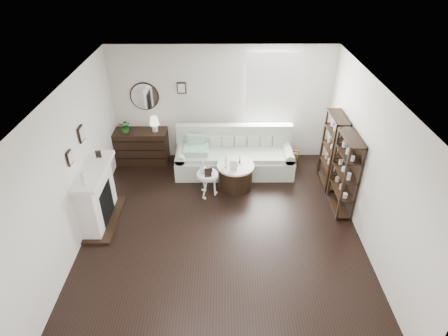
{
  "coord_description": "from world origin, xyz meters",
  "views": [
    {
      "loc": [
        0.01,
        -5.26,
        4.71
      ],
      "look_at": [
        0.04,
        0.8,
        0.86
      ],
      "focal_mm": 30.0,
      "sensor_mm": 36.0,
      "label": 1
    }
  ],
  "objects_px": {
    "drum_table": "(235,176)",
    "pedestal_table": "(207,175)",
    "dresser": "(142,146)",
    "sofa": "(234,157)"
  },
  "relations": [
    {
      "from": "sofa",
      "to": "drum_table",
      "type": "height_order",
      "value": "sofa"
    },
    {
      "from": "drum_table",
      "to": "pedestal_table",
      "type": "xyz_separation_m",
      "value": [
        -0.59,
        -0.3,
        0.21
      ]
    },
    {
      "from": "pedestal_table",
      "to": "dresser",
      "type": "bearing_deg",
      "value": 139.27
    },
    {
      "from": "sofa",
      "to": "pedestal_table",
      "type": "height_order",
      "value": "sofa"
    },
    {
      "from": "drum_table",
      "to": "pedestal_table",
      "type": "bearing_deg",
      "value": -152.73
    },
    {
      "from": "dresser",
      "to": "sofa",
      "type": "bearing_deg",
      "value": -10.15
    },
    {
      "from": "dresser",
      "to": "drum_table",
      "type": "relative_size",
      "value": 1.53
    },
    {
      "from": "sofa",
      "to": "pedestal_table",
      "type": "relative_size",
      "value": 4.91
    },
    {
      "from": "sofa",
      "to": "dresser",
      "type": "distance_m",
      "value": 2.21
    },
    {
      "from": "pedestal_table",
      "to": "sofa",
      "type": "bearing_deg",
      "value": 59.54
    }
  ]
}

